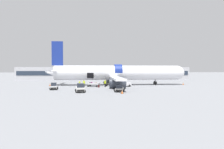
{
  "coord_description": "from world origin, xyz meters",
  "views": [
    {
      "loc": [
        -3.56,
        -40.66,
        4.2
      ],
      "look_at": [
        0.41,
        4.82,
        2.97
      ],
      "focal_mm": 28.0,
      "sensor_mm": 36.0,
      "label": 1
    }
  ],
  "objects_px": {
    "suitcase_on_tarmac_upright": "(99,86)",
    "baggage_tug_rear": "(80,88)",
    "airplane": "(116,73)",
    "baggage_tug_spare": "(124,84)",
    "baggage_tug_mid": "(119,89)",
    "ground_crew_loader_a": "(105,83)",
    "ground_crew_driver": "(111,83)",
    "baggage_tug_lead": "(54,87)",
    "ground_crew_supervisor": "(80,84)",
    "ground_crew_loader_b": "(84,83)",
    "baggage_cart_loading": "(93,84)"
  },
  "relations": [
    {
      "from": "airplane",
      "to": "ground_crew_loader_a",
      "type": "bearing_deg",
      "value": -122.16
    },
    {
      "from": "baggage_tug_rear",
      "to": "ground_crew_driver",
      "type": "bearing_deg",
      "value": 57.72
    },
    {
      "from": "baggage_tug_mid",
      "to": "baggage_tug_rear",
      "type": "relative_size",
      "value": 1.05
    },
    {
      "from": "baggage_tug_rear",
      "to": "ground_crew_driver",
      "type": "distance_m",
      "value": 12.45
    },
    {
      "from": "airplane",
      "to": "ground_crew_loader_b",
      "type": "relative_size",
      "value": 21.27
    },
    {
      "from": "baggage_tug_mid",
      "to": "ground_crew_supervisor",
      "type": "distance_m",
      "value": 12.14
    },
    {
      "from": "suitcase_on_tarmac_upright",
      "to": "baggage_tug_rear",
      "type": "bearing_deg",
      "value": -112.75
    },
    {
      "from": "baggage_tug_rear",
      "to": "suitcase_on_tarmac_upright",
      "type": "height_order",
      "value": "baggage_tug_rear"
    },
    {
      "from": "baggage_tug_spare",
      "to": "ground_crew_loader_b",
      "type": "relative_size",
      "value": 1.86
    },
    {
      "from": "ground_crew_supervisor",
      "to": "ground_crew_driver",
      "type": "bearing_deg",
      "value": 11.87
    },
    {
      "from": "baggage_tug_lead",
      "to": "ground_crew_driver",
      "type": "distance_m",
      "value": 13.9
    },
    {
      "from": "baggage_tug_mid",
      "to": "ground_crew_loader_a",
      "type": "bearing_deg",
      "value": 104.27
    },
    {
      "from": "ground_crew_loader_a",
      "to": "airplane",
      "type": "bearing_deg",
      "value": 57.84
    },
    {
      "from": "baggage_tug_spare",
      "to": "suitcase_on_tarmac_upright",
      "type": "xyz_separation_m",
      "value": [
        -6.37,
        -1.84,
        -0.39
      ]
    },
    {
      "from": "ground_crew_supervisor",
      "to": "suitcase_on_tarmac_upright",
      "type": "bearing_deg",
      "value": -6.03
    },
    {
      "from": "baggage_tug_spare",
      "to": "ground_crew_loader_b",
      "type": "bearing_deg",
      "value": -173.8
    },
    {
      "from": "airplane",
      "to": "baggage_tug_rear",
      "type": "distance_m",
      "value": 17.0
    },
    {
      "from": "baggage_tug_rear",
      "to": "baggage_tug_spare",
      "type": "relative_size",
      "value": 0.97
    },
    {
      "from": "baggage_tug_mid",
      "to": "baggage_tug_rear",
      "type": "bearing_deg",
      "value": -178.54
    },
    {
      "from": "airplane",
      "to": "baggage_tug_lead",
      "type": "relative_size",
      "value": 14.65
    },
    {
      "from": "baggage_tug_rear",
      "to": "baggage_tug_spare",
      "type": "xyz_separation_m",
      "value": [
        9.92,
        10.28,
        -0.01
      ]
    },
    {
      "from": "ground_crew_driver",
      "to": "baggage_tug_mid",
      "type": "bearing_deg",
      "value": -85.68
    },
    {
      "from": "ground_crew_loader_a",
      "to": "ground_crew_supervisor",
      "type": "xyz_separation_m",
      "value": [
        -6.11,
        -0.36,
        -0.1
      ]
    },
    {
      "from": "baggage_tug_mid",
      "to": "ground_crew_loader_b",
      "type": "relative_size",
      "value": 1.88
    },
    {
      "from": "ground_crew_loader_a",
      "to": "ground_crew_loader_b",
      "type": "distance_m",
      "value": 5.1
    },
    {
      "from": "baggage_tug_lead",
      "to": "ground_crew_driver",
      "type": "relative_size",
      "value": 1.68
    },
    {
      "from": "airplane",
      "to": "baggage_tug_lead",
      "type": "bearing_deg",
      "value": -145.41
    },
    {
      "from": "baggage_tug_lead",
      "to": "ground_crew_loader_a",
      "type": "relative_size",
      "value": 1.43
    },
    {
      "from": "airplane",
      "to": "ground_crew_supervisor",
      "type": "bearing_deg",
      "value": -149.19
    },
    {
      "from": "baggage_tug_mid",
      "to": "baggage_tug_rear",
      "type": "distance_m",
      "value": 7.44
    },
    {
      "from": "ground_crew_driver",
      "to": "suitcase_on_tarmac_upright",
      "type": "height_order",
      "value": "ground_crew_driver"
    },
    {
      "from": "baggage_cart_loading",
      "to": "ground_crew_loader_b",
      "type": "relative_size",
      "value": 2.31
    },
    {
      "from": "baggage_tug_lead",
      "to": "ground_crew_loader_b",
      "type": "distance_m",
      "value": 7.51
    },
    {
      "from": "ground_crew_loader_a",
      "to": "baggage_tug_rear",
      "type": "bearing_deg",
      "value": -118.88
    },
    {
      "from": "suitcase_on_tarmac_upright",
      "to": "airplane",
      "type": "bearing_deg",
      "value": 51.3
    },
    {
      "from": "ground_crew_loader_a",
      "to": "suitcase_on_tarmac_upright",
      "type": "relative_size",
      "value": 2.39
    },
    {
      "from": "airplane",
      "to": "baggage_tug_mid",
      "type": "distance_m",
      "value": 14.64
    },
    {
      "from": "baggage_tug_rear",
      "to": "ground_crew_driver",
      "type": "xyz_separation_m",
      "value": [
        6.65,
        10.53,
        0.08
      ]
    },
    {
      "from": "ground_crew_supervisor",
      "to": "ground_crew_loader_b",
      "type": "bearing_deg",
      "value": 15.49
    },
    {
      "from": "baggage_tug_mid",
      "to": "baggage_tug_lead",
      "type": "bearing_deg",
      "value": 161.59
    },
    {
      "from": "airplane",
      "to": "baggage_tug_spare",
      "type": "xyz_separation_m",
      "value": [
        1.49,
        -4.26,
        -2.56
      ]
    },
    {
      "from": "airplane",
      "to": "suitcase_on_tarmac_upright",
      "type": "xyz_separation_m",
      "value": [
        -4.88,
        -6.1,
        -2.96
      ]
    },
    {
      "from": "baggage_tug_lead",
      "to": "ground_crew_supervisor",
      "type": "relative_size",
      "value": 1.6
    },
    {
      "from": "baggage_tug_spare",
      "to": "ground_crew_loader_a",
      "type": "distance_m",
      "value": 4.9
    },
    {
      "from": "ground_crew_loader_a",
      "to": "ground_crew_driver",
      "type": "distance_m",
      "value": 1.98
    },
    {
      "from": "baggage_tug_mid",
      "to": "ground_crew_supervisor",
      "type": "height_order",
      "value": "ground_crew_supervisor"
    },
    {
      "from": "airplane",
      "to": "ground_crew_supervisor",
      "type": "xyz_separation_m",
      "value": [
        -9.42,
        -5.62,
        -2.43
      ]
    },
    {
      "from": "baggage_tug_mid",
      "to": "baggage_cart_loading",
      "type": "distance_m",
      "value": 11.67
    },
    {
      "from": "ground_crew_driver",
      "to": "suitcase_on_tarmac_upright",
      "type": "bearing_deg",
      "value": -146.15
    },
    {
      "from": "baggage_tug_lead",
      "to": "baggage_tug_mid",
      "type": "height_order",
      "value": "baggage_tug_lead"
    }
  ]
}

